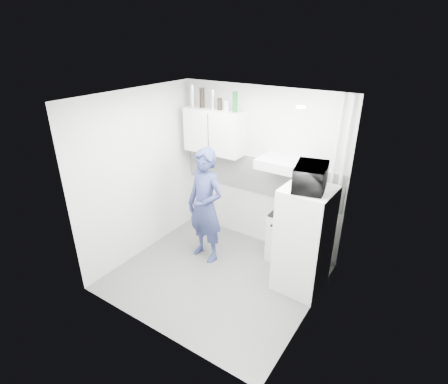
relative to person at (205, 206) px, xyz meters
The scene contains 23 objects.
floor 1.05m from the person, 38.73° to the right, with size 2.80×2.80×0.00m, color #575757.
ceiling 1.78m from the person, 38.73° to the right, with size 2.80×2.80×0.00m, color white.
wall_back 1.08m from the person, 64.81° to the left, with size 2.80×2.80×0.00m, color silver.
wall_left 1.11m from the person, 160.62° to the right, with size 2.60×2.60×0.00m, color silver.
wall_right 1.90m from the person, 10.62° to the right, with size 2.60×2.60×0.00m, color silver.
person is the anchor object (origin of this frame).
stove 1.36m from the person, 31.41° to the left, with size 0.49×0.49×0.78m, color silver.
fridge 1.54m from the person, ahead, with size 0.63×0.63×1.52m, color silver.
stove_top 1.27m from the person, 31.41° to the left, with size 0.47×0.47×0.03m, color black.
saucepan 1.28m from the person, 32.60° to the left, with size 0.19×0.19×0.11m, color silver.
microwave 1.72m from the person, ahead, with size 0.38×0.56×0.31m, color black.
bottle_a 1.81m from the person, 135.61° to the left, with size 0.08×0.08×0.34m, color silver.
bottle_b 1.72m from the person, 127.31° to the left, with size 0.08×0.08×0.30m, color black.
bottle_d 1.66m from the person, 115.64° to the left, with size 0.07×0.07×0.31m, color silver.
canister_a 1.59m from the person, 106.94° to the left, with size 0.07×0.07×0.18m, color black.
canister_b 1.56m from the person, 97.59° to the left, with size 0.08×0.08×0.16m, color #B2B7BC.
bottle_e 1.63m from the person, 85.85° to the left, with size 0.08×0.08×0.30m, color #144C1E.
upper_cabinet 1.24m from the person, 113.80° to the left, with size 1.00×0.35×0.70m, color silver.
range_hood 1.28m from the person, 36.87° to the left, with size 0.60×0.50×0.14m, color silver.
backsplash 1.03m from the person, 64.44° to the left, with size 2.74×0.03×0.60m, color white.
pipe_a 1.96m from the person, 25.61° to the left, with size 0.05×0.05×2.60m, color silver.
pipe_b 1.85m from the person, 27.25° to the left, with size 0.04×0.04×2.60m, color silver.
ceiling_spot_fixture 2.20m from the person, ahead, with size 0.10×0.10×0.02m, color white.
Camera 1 is at (2.40, -3.42, 3.31)m, focal length 28.00 mm.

